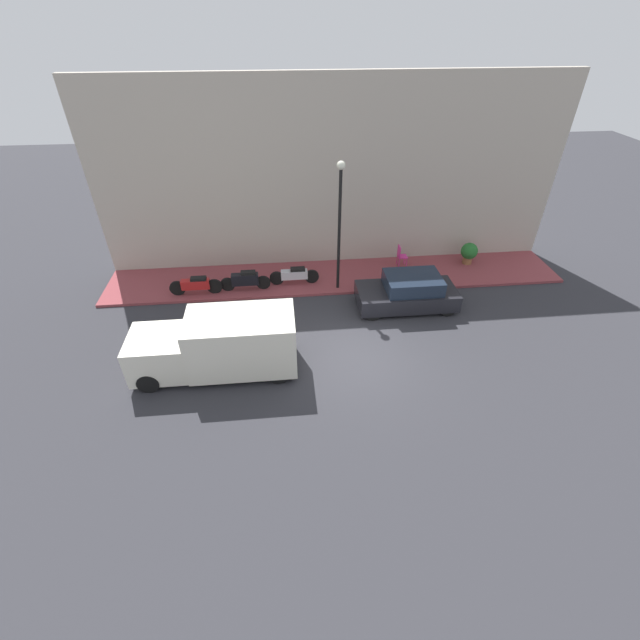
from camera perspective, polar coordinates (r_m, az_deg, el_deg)
The scene contains 11 objects.
ground_plane at distance 14.58m, azimuth 4.70°, elevation -4.76°, with size 60.00×60.00×0.00m, color #2D2D33.
sidewalk at distance 18.75m, azimuth 2.07°, elevation 5.83°, with size 2.79×19.33×0.11m.
building_facade at distance 18.60m, azimuth 1.69°, elevation 18.47°, with size 0.30×19.33×7.74m.
parked_car at distance 16.88m, azimuth 11.64°, elevation 3.63°, with size 1.74×3.80×1.36m.
delivery_van at distance 13.76m, azimuth -13.55°, elevation -3.23°, with size 1.83×5.12×2.01m.
motorcycle_black at distance 17.74m, azimuth -9.91°, elevation 5.28°, with size 0.30×2.03×0.85m.
scooter_silver at distance 17.95m, azimuth -3.40°, elevation 6.02°, with size 0.30×2.06×0.74m.
motorcycle_red at distance 17.92m, azimuth -16.21°, elevation 4.53°, with size 0.30×2.09×0.77m.
streetlamp at distance 16.43m, azimuth 2.64°, elevation 13.91°, with size 0.31×0.31×5.14m.
potted_plant at distance 20.54m, azimuth 19.26°, elevation 8.55°, with size 0.74×0.74×0.98m.
cafe_chair at distance 19.50m, azimuth 10.73°, elevation 8.53°, with size 0.40×0.40×0.99m.
Camera 1 is at (-10.80, 2.27, 9.53)m, focal length 24.00 mm.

